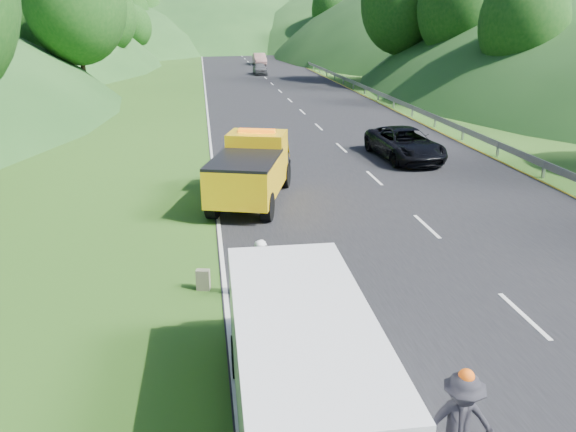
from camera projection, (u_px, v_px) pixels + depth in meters
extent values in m
plane|color=#38661E|center=(376.00, 287.00, 14.65)|extent=(320.00, 320.00, 0.00)
cube|color=black|center=(280.00, 91.00, 52.31)|extent=(14.00, 200.00, 0.02)
cube|color=gray|center=(328.00, 77.00, 64.97)|extent=(0.06, 140.00, 1.52)
cylinder|color=black|center=(239.00, 174.00, 23.22)|extent=(0.63, 1.07, 1.01)
cylinder|color=black|center=(285.00, 175.00, 22.96)|extent=(0.63, 1.07, 1.01)
cylinder|color=black|center=(213.00, 204.00, 19.45)|extent=(0.63, 1.07, 1.01)
cylinder|color=black|center=(267.00, 207.00, 19.19)|extent=(0.63, 1.07, 1.01)
cube|color=yellow|center=(257.00, 157.00, 21.96)|extent=(2.55, 2.18, 1.92)
cube|color=yellow|center=(245.00, 179.00, 19.93)|extent=(3.13, 3.94, 1.32)
cube|color=black|center=(245.00, 159.00, 19.69)|extent=(3.13, 3.94, 0.10)
cube|color=black|center=(263.00, 163.00, 23.28)|extent=(2.29, 1.75, 0.71)
cube|color=black|center=(266.00, 164.00, 23.92)|extent=(2.09, 0.81, 0.51)
cube|color=yellow|center=(265.00, 145.00, 23.39)|extent=(2.17, 1.35, 1.11)
cube|color=orange|center=(257.00, 131.00, 21.62)|extent=(1.43, 0.65, 0.16)
cube|color=black|center=(261.00, 144.00, 22.50)|extent=(1.86, 0.63, 0.91)
cylinder|color=black|center=(240.00, 356.00, 10.93)|extent=(0.32, 0.84, 0.83)
cylinder|color=black|center=(334.00, 349.00, 11.17)|extent=(0.32, 0.84, 0.83)
cube|color=silver|center=(303.00, 365.00, 8.97)|extent=(2.21, 5.44, 1.92)
cube|color=silver|center=(281.00, 303.00, 11.78)|extent=(2.09, 0.97, 1.04)
cube|color=black|center=(282.00, 271.00, 11.30)|extent=(1.93, 0.38, 0.87)
imported|color=silver|center=(262.00, 300.00, 13.94)|extent=(0.67, 0.73, 1.62)
imported|color=#CFD572|center=(299.00, 306.00, 13.67)|extent=(0.55, 0.55, 0.90)
cube|color=#65644C|center=(203.00, 280.00, 14.41)|extent=(0.38, 0.26, 0.55)
imported|color=black|center=(404.00, 159.00, 27.66)|extent=(2.89, 5.58, 1.50)
imported|color=#494A4E|center=(260.00, 75.00, 67.22)|extent=(1.57, 3.91, 1.33)
imported|color=#815A56|center=(260.00, 65.00, 80.66)|extent=(1.68, 4.80, 1.58)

